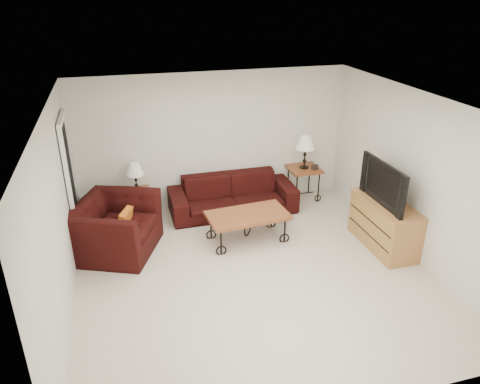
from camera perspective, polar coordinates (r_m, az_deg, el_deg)
name	(u,v)px	position (r m, az deg, el deg)	size (l,w,h in m)	color
ground	(253,273)	(6.77, 1.62, -10.12)	(5.00, 5.00, 0.00)	beige
wall_back	(214,140)	(8.41, -3.32, 6.45)	(5.00, 0.02, 2.50)	silver
wall_front	(339,312)	(4.18, 12.26, -14.51)	(5.00, 0.02, 2.50)	silver
wall_left	(58,219)	(5.97, -21.86, -3.16)	(0.02, 5.00, 2.50)	silver
wall_right	(415,177)	(7.24, 21.02, 1.79)	(0.02, 5.00, 2.50)	silver
ceiling	(255,104)	(5.74, 1.91, 10.92)	(5.00, 5.00, 0.00)	white
doorway	(71,184)	(7.56, -20.40, 0.93)	(0.08, 0.94, 2.04)	black
sofa	(233,195)	(8.35, -0.92, -0.37)	(2.30, 0.90, 0.67)	black
side_table_left	(138,205)	(8.33, -12.59, -1.60)	(0.49, 0.49, 0.53)	brown
side_table_right	(303,183)	(8.96, 7.90, 1.09)	(0.59, 0.59, 0.65)	brown
lamp_left	(136,178)	(8.11, -12.93, 1.78)	(0.30, 0.30, 0.53)	black
lamp_right	(305,152)	(8.73, 8.14, 5.00)	(0.37, 0.37, 0.65)	black
photo_frame_left	(129,194)	(8.06, -13.77, -0.19)	(0.11, 0.01, 0.09)	black
photo_frame_right	(315,167)	(8.75, 9.33, 3.09)	(0.13, 0.02, 0.11)	black
coffee_table	(248,227)	(7.46, 0.95, -4.41)	(1.30, 0.70, 0.49)	brown
armchair	(115,227)	(7.35, -15.32, -4.25)	(1.29, 1.13, 0.84)	black
throw_pillow	(125,222)	(7.25, -14.21, -3.61)	(0.38, 0.10, 0.38)	#BF5018
tv_stand	(384,224)	(7.58, 17.59, -3.89)	(0.54, 1.29, 0.77)	#C67249
television	(389,183)	(7.27, 18.17, 1.09)	(1.16, 0.15, 0.67)	black
backpack	(283,212)	(8.08, 5.39, -2.50)	(0.30, 0.23, 0.38)	black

